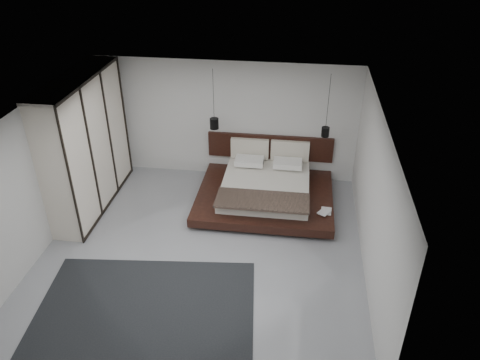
# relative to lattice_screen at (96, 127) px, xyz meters

# --- Properties ---
(floor) EXTENTS (6.00, 6.00, 0.00)m
(floor) POSITION_rel_lattice_screen_xyz_m (2.95, -2.45, -1.30)
(floor) COLOR #95989E
(floor) RESTS_ON ground
(ceiling) EXTENTS (6.00, 6.00, 0.00)m
(ceiling) POSITION_rel_lattice_screen_xyz_m (2.95, -2.45, 1.50)
(ceiling) COLOR white
(ceiling) RESTS_ON wall_back
(wall_back) EXTENTS (6.00, 0.00, 6.00)m
(wall_back) POSITION_rel_lattice_screen_xyz_m (2.95, 0.55, 0.10)
(wall_back) COLOR silver
(wall_back) RESTS_ON floor
(wall_front) EXTENTS (6.00, 0.00, 6.00)m
(wall_front) POSITION_rel_lattice_screen_xyz_m (2.95, -5.45, 0.10)
(wall_front) COLOR silver
(wall_front) RESTS_ON floor
(wall_left) EXTENTS (0.00, 6.00, 6.00)m
(wall_left) POSITION_rel_lattice_screen_xyz_m (-0.05, -2.45, 0.10)
(wall_left) COLOR silver
(wall_left) RESTS_ON floor
(wall_right) EXTENTS (0.00, 6.00, 6.00)m
(wall_right) POSITION_rel_lattice_screen_xyz_m (5.95, -2.45, 0.10)
(wall_right) COLOR silver
(wall_right) RESTS_ON floor
(lattice_screen) EXTENTS (0.05, 0.90, 2.60)m
(lattice_screen) POSITION_rel_lattice_screen_xyz_m (0.00, 0.00, 0.00)
(lattice_screen) COLOR black
(lattice_screen) RESTS_ON floor
(bed) EXTENTS (2.92, 2.45, 1.10)m
(bed) POSITION_rel_lattice_screen_xyz_m (3.98, -0.55, -1.00)
(bed) COLOR black
(bed) RESTS_ON floor
(book_lower) EXTENTS (0.24, 0.31, 0.03)m
(book_lower) POSITION_rel_lattice_screen_xyz_m (5.18, -1.22, -1.02)
(book_lower) COLOR #99724C
(book_lower) RESTS_ON bed
(book_upper) EXTENTS (0.31, 0.34, 0.02)m
(book_upper) POSITION_rel_lattice_screen_xyz_m (5.16, -1.25, -0.99)
(book_upper) COLOR #99724C
(book_upper) RESTS_ON book_lower
(pendant_left) EXTENTS (0.19, 0.19, 1.33)m
(pendant_left) POSITION_rel_lattice_screen_xyz_m (2.78, -0.07, 0.29)
(pendant_left) COLOR black
(pendant_left) RESTS_ON ceiling
(pendant_right) EXTENTS (0.17, 0.17, 1.37)m
(pendant_right) POSITION_rel_lattice_screen_xyz_m (5.18, -0.07, 0.24)
(pendant_right) COLOR black
(pendant_right) RESTS_ON ceiling
(wardrobe) EXTENTS (0.68, 2.91, 2.86)m
(wardrobe) POSITION_rel_lattice_screen_xyz_m (0.25, -1.11, 0.13)
(wardrobe) COLOR silver
(wardrobe) RESTS_ON floor
(rug) EXTENTS (3.75, 2.85, 0.02)m
(rug) POSITION_rel_lattice_screen_xyz_m (2.34, -4.14, -1.29)
(rug) COLOR black
(rug) RESTS_ON floor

